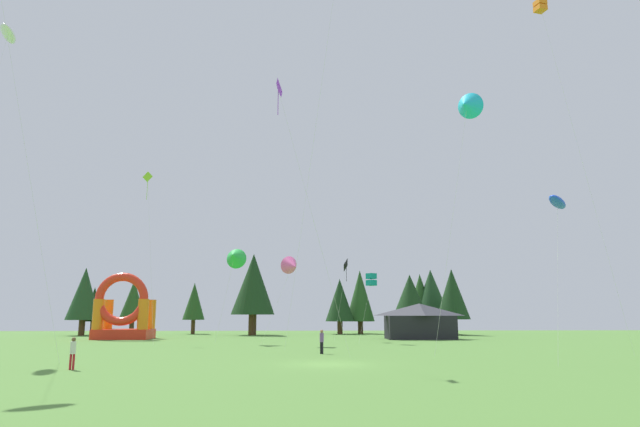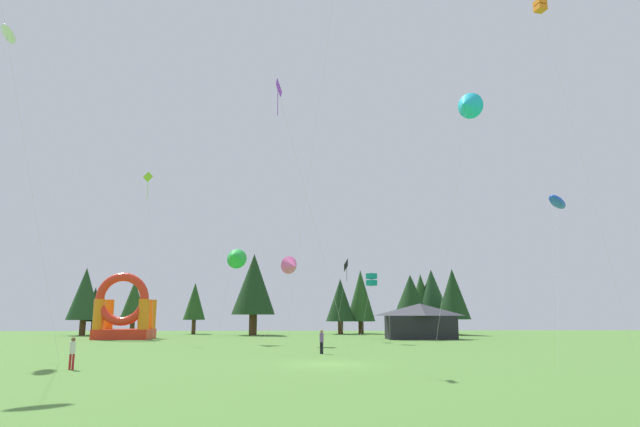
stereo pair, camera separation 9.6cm
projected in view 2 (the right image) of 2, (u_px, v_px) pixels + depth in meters
name	position (u px, v px, depth m)	size (l,w,h in m)	color
ground_plane	(328.00, 364.00, 29.94)	(120.00, 120.00, 0.00)	#548438
kite_black_diamond	(347.00, 267.00, 56.98)	(1.87, 1.17, 8.25)	black
kite_white_parafoil	(8.00, 34.00, 43.47)	(4.49, 12.20, 25.54)	white
kite_cyan_delta	(467.00, 105.00, 36.69)	(3.79, 3.08, 17.86)	#19B7CC
kite_teal_box	(372.00, 280.00, 52.42)	(1.97, 1.54, 6.65)	#0C7F7A
kite_pink_delta	(292.00, 266.00, 49.04)	(3.82, 2.50, 8.00)	#EA599E
kite_lime_diamond	(149.00, 180.00, 55.98)	(2.99, 4.38, 17.14)	#8CD826
kite_blue_parafoil	(557.00, 202.00, 33.61)	(3.40, 4.38, 10.19)	blue
kite_purple_diamond	(278.00, 92.00, 34.16)	(5.06, 3.27, 17.29)	purple
kite_orange_box	(541.00, 7.00, 38.78)	(5.61, 1.80, 25.04)	orange
kite_green_delta	(235.00, 257.00, 52.20)	(2.74, 2.25, 9.31)	green
person_far_side	(322.00, 340.00, 37.69)	(0.40, 0.40, 1.66)	black
person_near_camera	(73.00, 350.00, 27.12)	(0.28, 0.28, 1.60)	#B21E26
inflatable_blue_arch	(124.00, 315.00, 59.54)	(6.01, 4.15, 7.24)	red
festival_tent	(420.00, 321.00, 59.72)	(7.37, 3.93, 3.89)	black
tree_row_0	(85.00, 294.00, 70.03)	(4.26, 4.26, 8.72)	#4C331E
tree_row_1	(95.00, 304.00, 72.57)	(2.77, 2.77, 6.30)	#4C331E
tree_row_2	(134.00, 300.00, 72.39)	(3.38, 3.38, 7.23)	#4C331E
tree_row_3	(195.00, 301.00, 75.19)	(3.04, 3.04, 7.05)	#4C331E
tree_row_4	(254.00, 284.00, 71.42)	(5.74, 5.74, 10.66)	#4C331E
tree_row_5	(340.00, 300.00, 74.74)	(4.01, 4.01, 7.55)	#4C331E
tree_row_6	(361.00, 296.00, 76.28)	(4.04, 4.04, 8.90)	#4C331E
tree_row_7	(411.00, 297.00, 71.72)	(4.96, 4.96, 7.95)	#4C331E
tree_row_8	(421.00, 296.00, 76.41)	(3.86, 3.86, 8.35)	#4C331E
tree_row_9	(432.00, 294.00, 75.97)	(5.27, 5.27, 8.96)	#4C331E
tree_row_10	(453.00, 294.00, 71.72)	(4.51, 4.51, 8.70)	#4C331E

